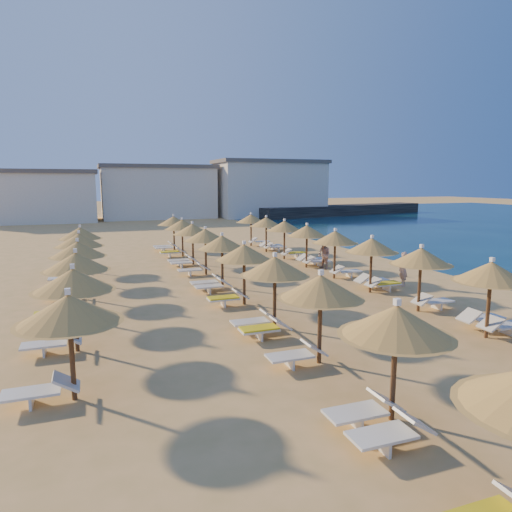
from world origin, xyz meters
name	(u,v)px	position (x,y,z in m)	size (l,w,h in m)	color
ground	(297,299)	(0.00, 0.00, 0.00)	(220.00, 220.00, 0.00)	tan
jetty	(344,210)	(28.33, 43.75, 0.75)	(30.00, 4.00, 1.50)	black
hotel_blocks	(168,191)	(2.09, 46.19, 3.70)	(47.05, 11.06, 8.10)	white
parasol_row_east	(352,242)	(3.67, 1.64, 2.12)	(2.40, 31.81, 2.64)	brown
parasol_row_west	(232,248)	(-2.39, 1.64, 2.12)	(2.40, 31.81, 2.64)	brown
parasol_row_inland	(77,256)	(-8.73, 1.64, 2.12)	(2.40, 18.74, 2.64)	brown
loungers	(260,286)	(-1.13, 1.55, 0.34)	(15.46, 30.06, 0.66)	silver
beachgoer_a	(403,269)	(5.93, 0.62, 0.83)	(0.61, 0.40, 1.66)	tan
beachgoer_b	(324,255)	(4.45, 5.82, 0.83)	(0.81, 0.63, 1.66)	tan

